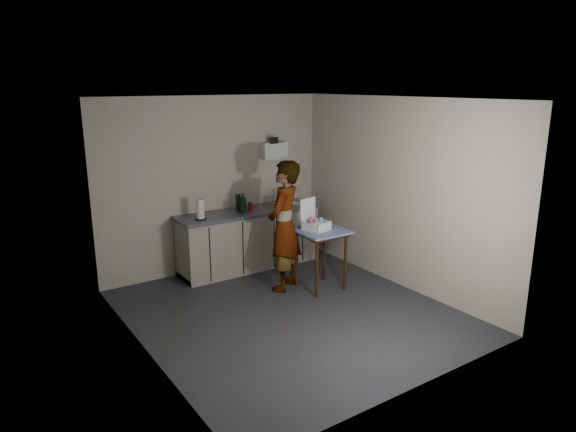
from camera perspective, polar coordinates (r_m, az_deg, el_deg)
ground at (r=6.50m, az=0.24°, el=-10.66°), size 4.00×4.00×0.00m
wall_back at (r=7.74m, az=-8.10°, el=3.49°), size 3.60×0.02×2.60m
wall_right at (r=7.20m, az=12.11°, el=2.46°), size 0.02×4.00×2.60m
wall_left at (r=5.30m, az=-15.97°, el=-2.14°), size 0.02×4.00×2.60m
ceiling at (r=5.88m, az=0.27°, el=12.86°), size 3.60×4.00×0.01m
kitchen_counter at (r=7.89m, az=-4.33°, el=-2.74°), size 2.24×0.62×0.91m
wall_shelf at (r=8.09m, az=-1.59°, el=7.32°), size 0.42×0.18×0.37m
side_table at (r=7.00m, az=3.70°, el=-2.39°), size 0.67×0.67×0.84m
standing_man at (r=6.93m, az=-0.43°, el=-1.13°), size 0.78×0.74×1.79m
soap_bottle at (r=7.59m, az=-5.02°, el=1.46°), size 0.13×0.13×0.29m
soda_can at (r=7.71m, az=-4.21°, el=1.08°), size 0.07×0.07×0.13m
dark_bottle at (r=7.66m, az=-5.56°, el=1.49°), size 0.08×0.08×0.27m
paper_towel at (r=7.28m, az=-9.73°, el=0.67°), size 0.16×0.16×0.29m
dish_rack at (r=8.08m, az=-0.24°, el=1.69°), size 0.36×0.27×0.25m
bakery_box at (r=6.95m, az=3.04°, el=-0.78°), size 0.36×0.37×0.42m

